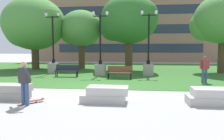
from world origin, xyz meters
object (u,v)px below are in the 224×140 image
object	(u,v)px
skateboard	(32,101)
lamp_post_right	(148,62)
concrete_block_center	(9,92)
concrete_block_left	(105,94)
lamp_post_left	(100,62)
lamp_post_center	(54,61)
person_skateboarder	(25,80)
park_bench_near_right	(67,70)
concrete_block_right	(212,97)
person_bystander_near_lawn	(205,68)
park_bench_near_left	(120,72)

from	to	relation	value
skateboard	lamp_post_right	distance (m)	10.89
concrete_block_center	concrete_block_left	world-z (taller)	same
lamp_post_right	lamp_post_left	xyz separation A→B (m)	(-3.84, -0.38, -0.01)
lamp_post_right	lamp_post_center	size ratio (longest dim) A/B	0.99
concrete_block_center	skateboard	size ratio (longest dim) A/B	2.20
person_skateboarder	park_bench_near_right	distance (m)	8.36
concrete_block_right	person_bystander_near_lawn	bearing A→B (deg)	76.66
park_bench_near_left	lamp_post_center	size ratio (longest dim) A/B	0.34
park_bench_near_right	lamp_post_center	distance (m)	2.95
park_bench_near_left	park_bench_near_right	xyz separation A→B (m)	(-4.10, 0.67, 0.00)
park_bench_near_right	lamp_post_left	bearing A→B (deg)	27.35
skateboard	lamp_post_right	world-z (taller)	lamp_post_right
concrete_block_right	park_bench_near_right	world-z (taller)	park_bench_near_right
park_bench_near_right	lamp_post_center	world-z (taller)	lamp_post_center
concrete_block_center	lamp_post_right	bearing A→B (deg)	54.28
person_skateboarder	skateboard	xyz separation A→B (m)	(0.08, 0.32, -0.88)
concrete_block_center	lamp_post_center	distance (m)	9.70
concrete_block_left	skateboard	bearing A→B (deg)	-168.93
concrete_block_right	person_bystander_near_lawn	distance (m)	5.62
concrete_block_right	park_bench_near_left	bearing A→B (deg)	121.93
concrete_block_center	lamp_post_center	xyz separation A→B (m)	(-1.70, 9.52, 0.78)
skateboard	concrete_block_left	bearing A→B (deg)	11.07
lamp_post_right	park_bench_near_left	bearing A→B (deg)	-132.95
lamp_post_center	lamp_post_left	bearing A→B (deg)	-12.38
concrete_block_center	skateboard	world-z (taller)	concrete_block_center
skateboard	lamp_post_center	size ratio (longest dim) A/B	0.16
concrete_block_left	skateboard	distance (m)	2.97
skateboard	lamp_post_right	size ratio (longest dim) A/B	0.16
concrete_block_right	person_bystander_near_lawn	size ratio (longest dim) A/B	1.08
concrete_block_right	concrete_block_left	bearing A→B (deg)	-179.31
skateboard	person_bystander_near_lawn	world-z (taller)	person_bystander_near_lawn
park_bench_near_left	person_skateboarder	bearing A→B (deg)	-111.88
park_bench_near_left	lamp_post_right	size ratio (longest dim) A/B	0.35
park_bench_near_left	lamp_post_left	distance (m)	2.62
concrete_block_center	lamp_post_left	world-z (taller)	lamp_post_left
person_bystander_near_lawn	park_bench_near_right	bearing A→B (deg)	168.68
concrete_block_left	lamp_post_center	distance (m)	11.29
person_skateboarder	lamp_post_center	xyz separation A→B (m)	(-2.96, 10.46, 0.12)
concrete_block_center	concrete_block_right	bearing A→B (deg)	-0.01
skateboard	lamp_post_center	distance (m)	10.63
person_skateboarder	lamp_post_right	world-z (taller)	lamp_post_right
concrete_block_center	park_bench_near_left	distance (m)	7.95
person_bystander_near_lawn	lamp_post_right	bearing A→B (deg)	133.34
park_bench_near_right	concrete_block_center	bearing A→B (deg)	-91.67
skateboard	lamp_post_left	bearing A→B (deg)	82.21
lamp_post_left	concrete_block_left	bearing A→B (deg)	-79.15
lamp_post_left	skateboard	bearing A→B (deg)	-97.79
concrete_block_left	park_bench_near_right	size ratio (longest dim) A/B	1.05
person_skateboarder	skateboard	size ratio (longest dim) A/B	1.98
concrete_block_left	lamp_post_right	distance (m)	9.30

